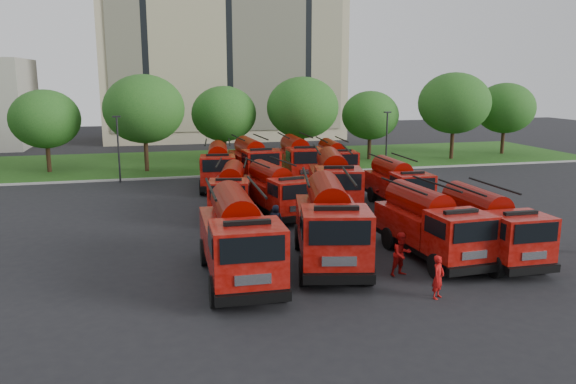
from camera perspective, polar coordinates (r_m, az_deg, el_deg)
name	(u,v)px	position (r m, az deg, el deg)	size (l,w,h in m)	color
ground	(305,233)	(29.33, 1.71, -4.20)	(140.00, 140.00, 0.00)	black
lawn	(233,161)	(54.30, -5.64, 3.19)	(70.00, 16.00, 0.12)	#1B4312
curb	(247,175)	(46.40, -4.20, 1.77)	(70.00, 0.30, 0.14)	gray
apartment_building	(222,41)	(75.86, -6.75, 14.98)	(30.00, 14.18, 25.00)	tan
tree_1	(45,119)	(51.00, -23.45, 6.82)	(5.71, 5.71, 6.98)	#382314
tree_2	(144,109)	(48.75, -14.43, 8.17)	(6.72, 6.72, 8.22)	#382314
tree_3	(224,114)	(51.71, -6.53, 7.90)	(5.88, 5.88, 7.19)	#382314
tree_4	(303,108)	(51.58, 1.50, 8.56)	(6.55, 6.55, 8.01)	#382314
tree_5	(370,115)	(54.82, 8.36, 7.71)	(5.46, 5.46, 6.68)	#382314
tree_6	(454,103)	(56.93, 16.54, 8.65)	(6.89, 6.89, 8.42)	#382314
tree_7	(505,108)	(62.41, 21.19, 7.95)	(6.05, 6.05, 7.39)	#382314
lamp_post_0	(118,145)	(44.74, -16.87, 4.59)	(0.60, 0.25, 5.11)	black
lamp_post_1	(387,138)	(48.77, 9.99, 5.46)	(0.60, 0.25, 5.11)	black
fire_truck_0	(238,237)	(22.55, -5.08, -4.58)	(2.91, 7.61, 3.44)	black
fire_truck_1	(330,223)	(24.44, 4.25, -3.16)	(4.27, 8.15, 3.53)	black
fire_truck_2	(430,224)	(25.81, 14.22, -3.21)	(2.81, 6.91, 3.09)	black
fire_truck_3	(488,225)	(26.56, 19.62, -3.20)	(2.47, 6.63, 3.01)	black
fire_truck_4	(232,191)	(33.00, -5.76, 0.14)	(3.45, 6.68, 2.90)	black
fire_truck_5	(276,190)	(32.75, -1.18, 0.16)	(3.30, 6.77, 2.95)	black
fire_truck_6	(334,181)	(34.52, 4.66, 1.14)	(4.13, 7.95, 3.45)	black
fire_truck_7	(397,184)	(35.58, 11.04, 0.83)	(2.48, 6.44, 2.91)	black
fire_truck_8	(218,166)	(41.28, -7.12, 2.62)	(3.22, 7.19, 3.16)	black
fire_truck_9	(253,161)	(43.25, -3.57, 3.18)	(3.04, 7.36, 3.28)	black
fire_truck_10	(298,159)	(44.04, 0.99, 3.39)	(2.91, 7.42, 3.34)	black
fire_truck_11	(334,161)	(44.45, 4.72, 3.21)	(2.82, 6.74, 3.00)	black
firefighter_0	(437,298)	(21.77, 14.90, -10.36)	(0.60, 0.44, 1.63)	#A00D0C
firefighter_1	(401,275)	(23.76, 11.37, -8.30)	(0.89, 0.49, 1.82)	#A00D0C
firefighter_3	(527,263)	(26.90, 23.14, -6.65)	(0.99, 0.51, 1.53)	black
firefighter_4	(276,233)	(29.43, -1.25, -4.15)	(0.73, 0.48, 1.49)	black
firefighter_5	(387,207)	(35.68, 9.99, -1.50)	(1.65, 0.71, 1.77)	#A00D0C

